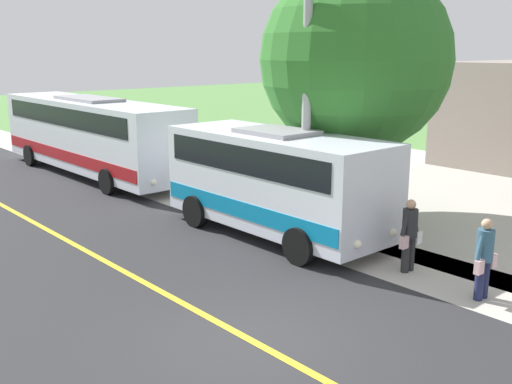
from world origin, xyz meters
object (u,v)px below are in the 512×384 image
(pedestrian_with_bags, at_px, (484,257))
(tree_curbside, at_px, (355,60))
(shuttle_bus_front, at_px, (276,178))
(pedestrian_waiting, at_px, (410,233))
(street_light_pole, at_px, (305,50))
(transit_bus_rear, at_px, (91,132))

(pedestrian_with_bags, relative_size, tree_curbside, 0.23)
(shuttle_bus_front, relative_size, pedestrian_waiting, 4.03)
(street_light_pole, distance_m, tree_curbside, 2.57)
(shuttle_bus_front, height_order, pedestrian_with_bags, shuttle_bus_front)
(pedestrian_with_bags, bearing_deg, street_light_pole, -92.52)
(shuttle_bus_front, xyz_separation_m, tree_curbside, (-2.91, 0.13, 3.02))
(transit_bus_rear, height_order, street_light_pole, street_light_pole)
(transit_bus_rear, distance_m, street_light_pole, 11.69)
(pedestrian_waiting, bearing_deg, pedestrian_with_bags, 84.16)
(pedestrian_with_bags, distance_m, pedestrian_waiting, 1.90)
(pedestrian_with_bags, bearing_deg, pedestrian_waiting, -95.84)
(pedestrian_waiting, relative_size, tree_curbside, 0.23)
(pedestrian_waiting, bearing_deg, street_light_pole, -90.68)
(street_light_pole, bearing_deg, transit_bus_rear, -87.90)
(transit_bus_rear, distance_m, pedestrian_with_bags, 16.56)
(pedestrian_with_bags, height_order, street_light_pole, street_light_pole)
(pedestrian_with_bags, relative_size, pedestrian_waiting, 1.00)
(pedestrian_with_bags, height_order, tree_curbside, tree_curbside)
(pedestrian_with_bags, relative_size, street_light_pole, 0.19)
(transit_bus_rear, distance_m, tree_curbside, 11.56)
(pedestrian_waiting, bearing_deg, shuttle_bus_front, -84.90)
(pedestrian_with_bags, height_order, pedestrian_waiting, same)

